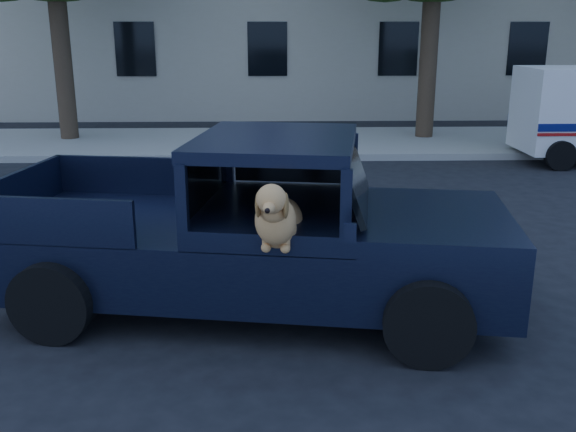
% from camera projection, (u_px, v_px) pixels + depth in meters
% --- Properties ---
extents(ground, '(120.00, 120.00, 0.00)m').
position_uv_depth(ground, '(177.00, 292.00, 7.14)').
color(ground, black).
rests_on(ground, ground).
extents(far_sidewalk, '(60.00, 4.00, 0.15)m').
position_uv_depth(far_sidewalk, '(228.00, 143.00, 15.94)').
color(far_sidewalk, gray).
rests_on(far_sidewalk, ground).
extents(lane_stripes, '(21.60, 0.14, 0.01)m').
position_uv_depth(lane_stripes, '(329.00, 208.00, 10.45)').
color(lane_stripes, silver).
rests_on(lane_stripes, ground).
extents(pickup_truck, '(5.31, 2.97, 1.81)m').
position_uv_depth(pickup_truck, '(245.00, 252.00, 6.58)').
color(pickup_truck, black).
rests_on(pickup_truck, ground).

